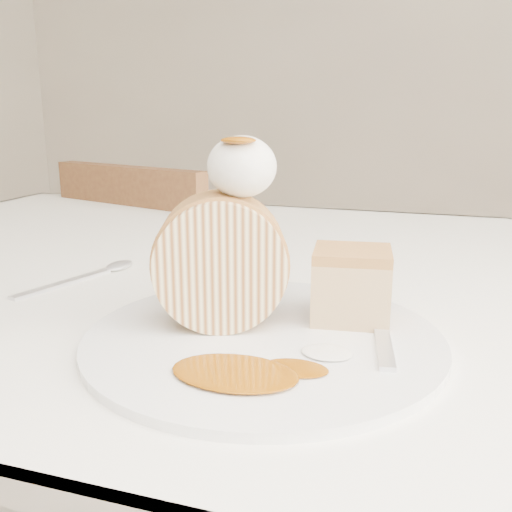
% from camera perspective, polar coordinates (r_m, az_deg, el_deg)
% --- Properties ---
extents(table, '(1.40, 0.90, 0.75)m').
position_cam_1_polar(table, '(0.75, 1.63, -7.75)').
color(table, white).
rests_on(table, ground).
extents(chair_far, '(0.48, 0.48, 0.83)m').
position_cam_1_polar(chair_far, '(1.36, -8.91, -5.88)').
color(chair_far, brown).
rests_on(chair_far, ground).
extents(plate, '(0.34, 0.34, 0.01)m').
position_cam_1_polar(plate, '(0.49, 0.76, -8.24)').
color(plate, white).
rests_on(plate, table).
extents(roulade_slice, '(0.13, 0.10, 0.11)m').
position_cam_1_polar(roulade_slice, '(0.50, -3.56, -0.58)').
color(roulade_slice, beige).
rests_on(roulade_slice, plate).
extents(cake_chunk, '(0.08, 0.07, 0.06)m').
position_cam_1_polar(cake_chunk, '(0.52, 9.48, -3.30)').
color(cake_chunk, '#A86B3F').
rests_on(cake_chunk, plate).
extents(whipped_cream, '(0.06, 0.06, 0.05)m').
position_cam_1_polar(whipped_cream, '(0.49, -1.43, 8.92)').
color(whipped_cream, white).
rests_on(whipped_cream, roulade_slice).
extents(caramel_drizzle, '(0.03, 0.02, 0.01)m').
position_cam_1_polar(caramel_drizzle, '(0.47, -1.79, 12.29)').
color(caramel_drizzle, '#804105').
rests_on(caramel_drizzle, whipped_cream).
extents(caramel_pool, '(0.10, 0.07, 0.00)m').
position_cam_1_polar(caramel_pool, '(0.42, -2.16, -11.56)').
color(caramel_pool, '#804105').
rests_on(caramel_pool, plate).
extents(fork, '(0.05, 0.18, 0.00)m').
position_cam_1_polar(fork, '(0.50, 12.52, -7.78)').
color(fork, silver).
rests_on(fork, plate).
extents(spoon, '(0.07, 0.16, 0.00)m').
position_cam_1_polar(spoon, '(0.68, -18.71, -2.63)').
color(spoon, silver).
rests_on(spoon, table).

